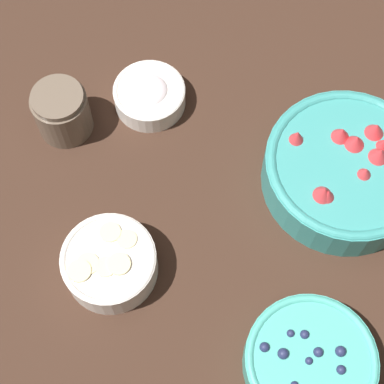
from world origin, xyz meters
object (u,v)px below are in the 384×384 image
bowl_cream (149,94)px  jar_chocolate (62,113)px  bowl_strawberries (346,169)px  bowl_blueberries (310,362)px  bowl_bananas (110,263)px

bowl_cream → jar_chocolate: jar_chocolate is taller
bowl_strawberries → jar_chocolate: bowl_strawberries is taller
bowl_cream → jar_chocolate: size_ratio=1.33×
bowl_cream → jar_chocolate: bearing=-89.5°
bowl_strawberries → bowl_blueberries: size_ratio=1.40×
bowl_cream → bowl_strawberries: bearing=47.0°
bowl_blueberries → jar_chocolate: bearing=-154.1°
bowl_blueberries → jar_chocolate: (-0.48, -0.23, 0.01)m
bowl_bananas → jar_chocolate: (-0.26, -0.01, 0.01)m
bowl_bananas → jar_chocolate: bearing=-178.0°
bowl_blueberries → bowl_cream: bearing=-169.5°
bowl_strawberries → bowl_blueberries: 0.30m
bowl_blueberries → jar_chocolate: 0.53m
bowl_strawberries → bowl_cream: (-0.23, -0.25, -0.02)m
bowl_strawberries → bowl_blueberries: (0.25, -0.16, -0.01)m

